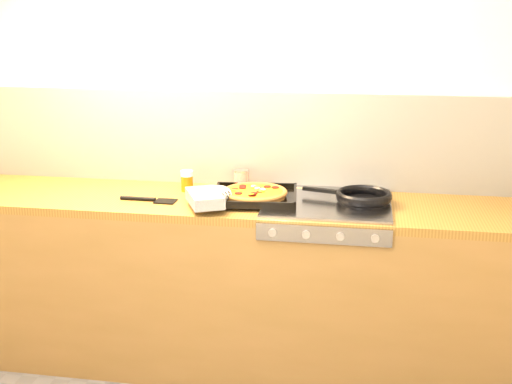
% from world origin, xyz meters
% --- Properties ---
extents(room_shell, '(3.20, 3.20, 3.20)m').
position_xyz_m(room_shell, '(0.00, 1.39, 1.15)').
color(room_shell, white).
rests_on(room_shell, ground).
extents(counter_run, '(3.20, 0.62, 0.90)m').
position_xyz_m(counter_run, '(0.00, 1.10, 0.45)').
color(counter_run, brown).
rests_on(counter_run, ground).
extents(stovetop, '(0.60, 0.56, 0.02)m').
position_xyz_m(stovetop, '(0.45, 1.10, 0.91)').
color(stovetop, gray).
rests_on(stovetop, counter_run).
extents(pizza_on_tray, '(0.55, 0.51, 0.07)m').
position_xyz_m(pizza_on_tray, '(0.03, 1.04, 0.94)').
color(pizza_on_tray, black).
rests_on(pizza_on_tray, stovetop).
extents(frying_pan, '(0.47, 0.33, 0.04)m').
position_xyz_m(frying_pan, '(0.61, 1.11, 0.94)').
color(frying_pan, black).
rests_on(frying_pan, stovetop).
extents(tomato_can, '(0.10, 0.10, 0.11)m').
position_xyz_m(tomato_can, '(-0.01, 1.28, 0.95)').
color(tomato_can, maroon).
rests_on(tomato_can, counter_run).
extents(juice_glass, '(0.07, 0.07, 0.11)m').
position_xyz_m(juice_glass, '(-0.29, 1.21, 0.96)').
color(juice_glass, '#C6550B').
rests_on(juice_glass, counter_run).
extents(wooden_spoon, '(0.30, 0.04, 0.02)m').
position_xyz_m(wooden_spoon, '(0.24, 1.32, 0.91)').
color(wooden_spoon, '#A87D47').
rests_on(wooden_spoon, counter_run).
extents(black_spatula, '(0.28, 0.09, 0.02)m').
position_xyz_m(black_spatula, '(-0.42, 1.00, 0.91)').
color(black_spatula, black).
rests_on(black_spatula, counter_run).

